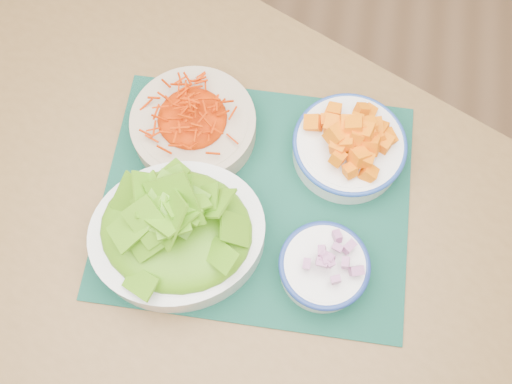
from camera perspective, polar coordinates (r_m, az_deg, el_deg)
ground at (r=1.68m, az=-3.21°, el=-14.26°), size 4.00×4.00×0.00m
table at (r=1.06m, az=-4.31°, el=-4.43°), size 1.54×1.33×0.75m
placemat at (r=0.98m, az=0.00°, el=-0.69°), size 0.53×0.44×0.00m
carrot_bowl at (r=1.00m, az=-6.32°, el=7.01°), size 0.23×0.23×0.09m
squash_bowl at (r=0.99m, az=9.36°, el=4.78°), size 0.23×0.23×0.09m
lettuce_bowl at (r=0.90m, az=-7.99°, el=-3.74°), size 0.34×0.32×0.13m
onion_bowl at (r=0.91m, az=6.83°, el=-7.36°), size 0.16×0.16×0.07m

